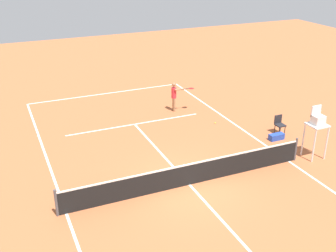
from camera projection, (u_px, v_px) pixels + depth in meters
name	position (u px, v px, depth m)	size (l,w,h in m)	color
ground_plane	(189.00, 185.00, 16.68)	(60.00, 60.00, 0.00)	#B76038
court_lines	(189.00, 185.00, 16.67)	(9.89, 24.14, 0.01)	white
tennis_net	(190.00, 174.00, 16.48)	(10.49, 0.10, 1.07)	#4C4C51
player_serving	(175.00, 94.00, 23.60)	(1.25, 0.73, 1.69)	#9E704C
tennis_ball	(215.00, 123.00, 22.31)	(0.07, 0.07, 0.07)	#CCE033
umpire_chair	(317.00, 124.00, 18.22)	(0.80, 0.80, 2.41)	silver
courtside_chair_mid	(279.00, 124.00, 20.96)	(0.44, 0.46, 0.95)	#262626
equipment_bag	(276.00, 137.00, 20.44)	(0.76, 0.32, 0.30)	#2647B7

